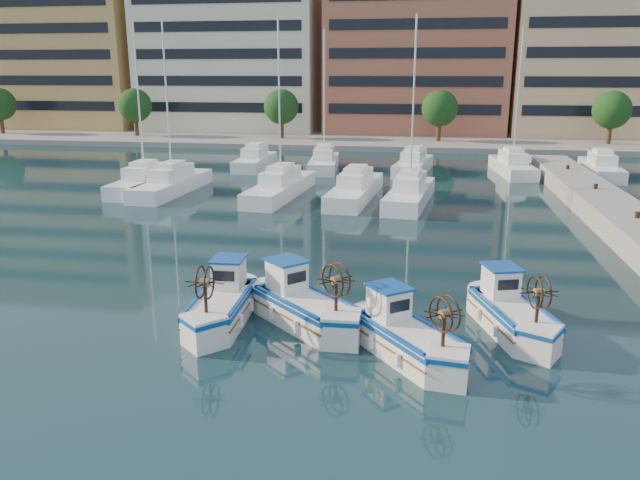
{
  "coord_description": "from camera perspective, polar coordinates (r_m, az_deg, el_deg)",
  "views": [
    {
      "loc": [
        2.45,
        -18.15,
        8.23
      ],
      "look_at": [
        -1.61,
        6.23,
        1.5
      ],
      "focal_mm": 35.0,
      "sensor_mm": 36.0,
      "label": 1
    }
  ],
  "objects": [
    {
      "name": "ground",
      "position": [
        20.08,
        1.63,
        -8.97
      ],
      "size": [
        300.0,
        300.0,
        0.0
      ],
      "primitive_type": "plane",
      "color": "#1B3F47",
      "rests_on": "ground"
    },
    {
      "name": "fishing_boat_b",
      "position": [
        20.88,
        -1.56,
        -5.88
      ],
      "size": [
        4.01,
        3.94,
        2.58
      ],
      "rotation": [
        0.0,
        0.0,
        0.81
      ],
      "color": "white",
      "rests_on": "ground"
    },
    {
      "name": "waterfront",
      "position": [
        83.52,
        14.73,
        16.73
      ],
      "size": [
        180.0,
        40.0,
        25.6
      ],
      "color": "gray",
      "rests_on": "ground"
    },
    {
      "name": "yacht_marina",
      "position": [
        47.15,
        2.91,
        5.81
      ],
      "size": [
        35.97,
        22.53,
        11.5
      ],
      "color": "white",
      "rests_on": "ground"
    },
    {
      "name": "fishing_boat_c",
      "position": [
        18.82,
        7.84,
        -8.59
      ],
      "size": [
        3.55,
        3.92,
        2.44
      ],
      "rotation": [
        0.0,
        0.0,
        0.66
      ],
      "color": "white",
      "rests_on": "ground"
    },
    {
      "name": "fishing_boat_a",
      "position": [
        21.34,
        -8.93,
        -5.65
      ],
      "size": [
        1.78,
        4.06,
        2.51
      ],
      "rotation": [
        0.0,
        0.0,
        0.04
      ],
      "color": "white",
      "rests_on": "ground"
    },
    {
      "name": "fishing_boat_d",
      "position": [
        21.28,
        17.05,
        -6.26
      ],
      "size": [
        2.65,
        4.05,
        2.46
      ],
      "rotation": [
        0.0,
        0.0,
        0.3
      ],
      "color": "white",
      "rests_on": "ground"
    }
  ]
}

